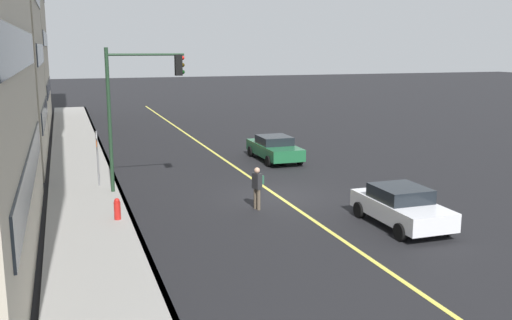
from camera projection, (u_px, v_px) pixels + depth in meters
name	position (u px, v px, depth m)	size (l,w,h in m)	color
ground	(277.00, 196.00, 24.54)	(200.00, 200.00, 0.00)	black
sidewalk_slab	(89.00, 210.00, 22.07)	(80.00, 3.06, 0.15)	gray
curb_edge	(127.00, 207.00, 22.53)	(80.00, 0.16, 0.15)	slate
lane_stripe_center	(277.00, 195.00, 24.54)	(80.00, 0.16, 0.01)	#D8CC4C
car_white	(401.00, 206.00, 20.27)	(4.18, 2.01, 1.42)	silver
car_green	(274.00, 148.00, 32.05)	(4.64, 2.01, 1.38)	#1E6038
pedestrian_with_backpack	(257.00, 185.00, 22.30)	(0.45, 0.44, 1.68)	brown
traffic_light_mast	(137.00, 96.00, 24.24)	(0.28, 3.35, 6.27)	#1E3823
street_sign_post	(97.00, 155.00, 25.46)	(0.60, 0.08, 2.63)	slate
fire_hydrant	(117.00, 211.00, 20.60)	(0.24, 0.24, 0.94)	red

